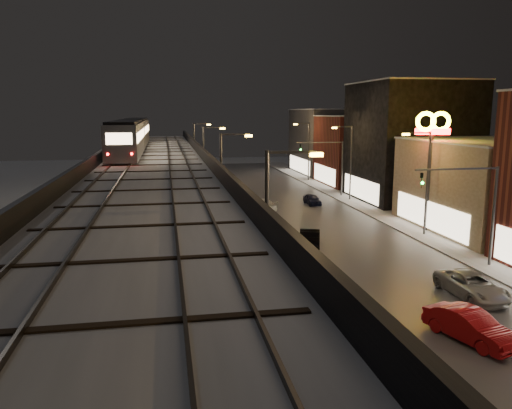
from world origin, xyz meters
TOP-DOWN VIEW (x-y plane):
  - road_surface at (7.50, 35.00)m, footprint 17.00×120.00m
  - sidewalk_right at (17.50, 35.00)m, footprint 4.00×120.00m
  - under_viaduct_pavement at (-6.00, 35.00)m, footprint 11.00×120.00m
  - elevated_viaduct at (-6.00, 31.84)m, footprint 9.00×100.00m
  - viaduct_trackbed at (-6.01, 31.97)m, footprint 8.40×100.00m
  - viaduct_parapet_streetside at (-1.65, 32.00)m, footprint 0.30×100.00m
  - viaduct_parapet_far at (-10.35, 32.00)m, footprint 0.30×100.00m
  - building_c at (23.99, 32.00)m, footprint 12.20×15.20m
  - building_d at (23.99, 48.00)m, footprint 12.20×13.20m
  - building_e at (23.99, 62.00)m, footprint 12.20×12.20m
  - building_f at (23.99, 76.00)m, footprint 12.20×16.20m
  - streetlight_left_1 at (-0.43, 13.00)m, footprint 2.57×0.28m
  - streetlight_left_2 at (-0.43, 31.00)m, footprint 2.57×0.28m
  - streetlight_right_2 at (16.73, 31.00)m, footprint 2.56×0.28m
  - streetlight_left_3 at (-0.43, 49.00)m, footprint 2.57×0.28m
  - streetlight_right_3 at (16.73, 49.00)m, footprint 2.56×0.28m
  - streetlight_left_4 at (-0.43, 67.00)m, footprint 2.57×0.28m
  - streetlight_right_4 at (16.73, 67.00)m, footprint 2.56×0.28m
  - traffic_light_rig_a at (15.84, 22.00)m, footprint 6.10×0.34m
  - traffic_light_rig_b at (15.84, 52.00)m, footprint 6.10×0.34m
  - subway_train at (-8.50, 48.64)m, footprint 2.71×32.87m
  - car_near_white at (6.18, 29.37)m, footprint 2.79×4.71m
  - car_mid_dark at (5.02, 44.19)m, footprint 3.28×5.01m
  - car_far_white at (1.61, 63.78)m, footprint 2.51×4.68m
  - car_onc_silver at (8.73, 11.70)m, footprint 2.87×4.75m
  - car_onc_dark at (12.20, 16.79)m, footprint 2.55×5.11m
  - car_onc_red at (11.59, 46.80)m, footprint 1.51×3.60m
  - sign_mcdonalds at (18.00, 32.40)m, footprint 3.18×0.69m

SIDE VIEW (x-z plane):
  - road_surface at x=7.50m, z-range 0.00..0.06m
  - under_viaduct_pavement at x=-6.00m, z-range 0.00..0.06m
  - sidewalk_right at x=17.50m, z-range 0.00..0.14m
  - car_onc_red at x=11.59m, z-range 0.00..1.22m
  - car_mid_dark at x=5.02m, z-range 0.00..1.35m
  - car_onc_dark at x=12.20m, z-range 0.00..1.39m
  - car_near_white at x=6.18m, z-range 0.00..1.47m
  - car_onc_silver at x=8.73m, z-range 0.00..1.48m
  - car_far_white at x=1.61m, z-range 0.00..1.51m
  - building_c at x=23.99m, z-range 0.00..8.16m
  - traffic_light_rig_a at x=15.84m, z-range 1.00..8.00m
  - traffic_light_rig_b at x=15.84m, z-range 1.00..8.00m
  - building_e at x=23.99m, z-range 0.00..10.16m
  - streetlight_left_1 at x=-0.43m, z-range 0.74..9.74m
  - streetlight_left_2 at x=-0.43m, z-range 0.74..9.74m
  - streetlight_right_2 at x=16.73m, z-range 0.74..9.74m
  - streetlight_left_3 at x=-0.43m, z-range 0.74..9.74m
  - streetlight_right_3 at x=16.73m, z-range 0.74..9.74m
  - streetlight_left_4 at x=-0.43m, z-range 0.74..9.74m
  - streetlight_right_4 at x=16.73m, z-range 0.74..9.74m
  - building_f at x=23.99m, z-range 0.00..11.16m
  - elevated_viaduct at x=-6.00m, z-range 2.47..8.77m
  - viaduct_trackbed at x=-6.01m, z-range 6.23..6.55m
  - viaduct_parapet_streetside at x=-1.65m, z-range 6.30..7.40m
  - viaduct_parapet_far at x=-10.35m, z-range 6.30..7.40m
  - building_d at x=23.99m, z-range 0.00..14.16m
  - subway_train at x=-8.50m, z-range 6.61..9.84m
  - sign_mcdonalds at x=18.00m, z-range 3.44..14.12m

